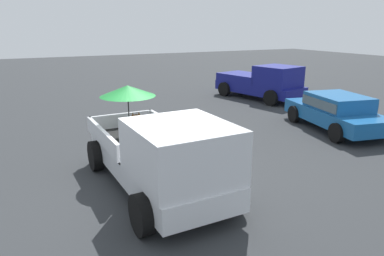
{
  "coord_description": "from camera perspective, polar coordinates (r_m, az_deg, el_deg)",
  "views": [
    {
      "loc": [
        7.43,
        -2.72,
        3.73
      ],
      "look_at": [
        -0.77,
        1.36,
        1.1
      ],
      "focal_mm": 33.47,
      "sensor_mm": 36.0,
      "label": 1
    }
  ],
  "objects": [
    {
      "name": "parked_sedan_near",
      "position": [
        14.12,
        22.02,
        2.62
      ],
      "size": [
        4.57,
        2.63,
        1.33
      ],
      "rotation": [
        0.0,
        0.0,
        2.94
      ],
      "color": "black",
      "rests_on": "ground"
    },
    {
      "name": "pickup_truck_main",
      "position": [
        8.02,
        -4.97,
        -4.03
      ],
      "size": [
        5.1,
        2.36,
        2.25
      ],
      "rotation": [
        0.0,
        0.0,
        0.03
      ],
      "color": "black",
      "rests_on": "ground"
    },
    {
      "name": "pickup_truck_red",
      "position": [
        19.18,
        11.09,
        7.15
      ],
      "size": [
        5.08,
        2.98,
        1.8
      ],
      "rotation": [
        0.0,
        0.0,
        0.22
      ],
      "color": "black",
      "rests_on": "ground"
    },
    {
      "name": "ground_plane",
      "position": [
        8.74,
        -5.8,
        -9.32
      ],
      "size": [
        80.0,
        80.0,
        0.0
      ],
      "primitive_type": "plane",
      "color": "#2D3033"
    }
  ]
}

